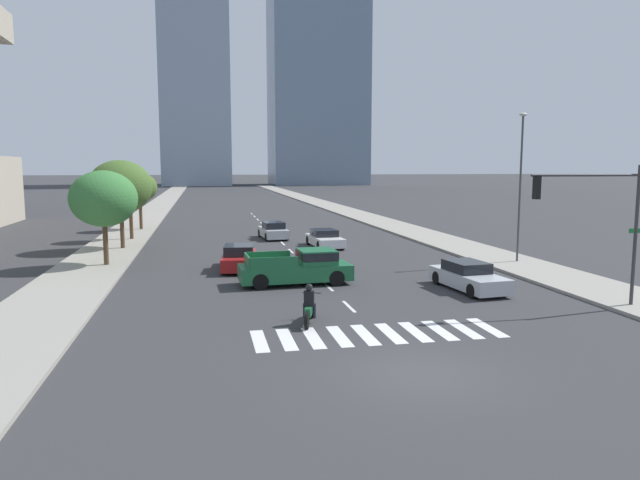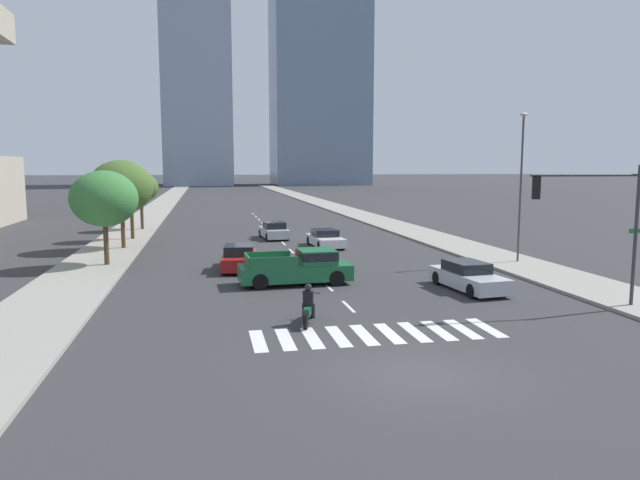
% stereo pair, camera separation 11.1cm
% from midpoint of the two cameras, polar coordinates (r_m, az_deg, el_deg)
% --- Properties ---
extents(ground_plane, '(800.00, 800.00, 0.00)m').
position_cam_midpoint_polar(ground_plane, '(16.63, 9.81, -12.87)').
color(ground_plane, '#333335').
extents(sidewalk_east, '(4.00, 260.00, 0.15)m').
position_cam_midpoint_polar(sidewalk_east, '(48.27, 10.42, 0.44)').
color(sidewalk_east, gray).
rests_on(sidewalk_east, ground).
extents(sidewalk_west, '(4.00, 260.00, 0.15)m').
position_cam_midpoint_polar(sidewalk_west, '(45.35, -19.14, -0.28)').
color(sidewalk_west, gray).
rests_on(sidewalk_west, ground).
extents(crosswalk_near, '(8.55, 2.50, 0.01)m').
position_cam_midpoint_polar(crosswalk_near, '(20.16, 5.76, -9.18)').
color(crosswalk_near, silver).
rests_on(crosswalk_near, ground).
extents(lane_divider_center, '(0.14, 50.00, 0.01)m').
position_cam_midpoint_polar(lane_divider_center, '(47.18, -4.18, 0.29)').
color(lane_divider_center, silver).
rests_on(lane_divider_center, ground).
extents(motorcycle_lead, '(0.94, 2.10, 1.49)m').
position_cam_midpoint_polar(motorcycle_lead, '(21.23, -0.99, -6.68)').
color(motorcycle_lead, black).
rests_on(motorcycle_lead, ground).
extents(pickup_truck, '(5.48, 2.26, 1.67)m').
position_cam_midpoint_polar(pickup_truck, '(28.22, -1.83, -2.72)').
color(pickup_truck, '#1E6038').
rests_on(pickup_truck, ground).
extents(sedan_red_0, '(2.23, 4.57, 1.39)m').
position_cam_midpoint_polar(sedan_red_0, '(32.53, -7.83, -1.77)').
color(sedan_red_0, maroon).
rests_on(sedan_red_0, ground).
extents(sedan_white_1, '(2.11, 4.66, 1.24)m').
position_cam_midpoint_polar(sedan_white_1, '(41.30, 0.60, 0.12)').
color(sedan_white_1, silver).
rests_on(sedan_white_1, ground).
extents(sedan_silver_2, '(2.11, 4.34, 1.35)m').
position_cam_midpoint_polar(sedan_silver_2, '(46.10, -4.48, 0.90)').
color(sedan_silver_2, '#B7BABF').
rests_on(sedan_silver_2, ground).
extents(sedan_silver_3, '(2.16, 4.77, 1.31)m').
position_cam_midpoint_polar(sedan_silver_3, '(27.79, 14.47, -3.53)').
color(sedan_silver_3, '#B7BABF').
rests_on(sedan_silver_3, ground).
extents(traffic_signal_near, '(5.00, 0.28, 5.60)m').
position_cam_midpoint_polar(traffic_signal_near, '(25.07, 25.70, 2.72)').
color(traffic_signal_near, '#333335').
rests_on(traffic_signal_near, sidewalk_east).
extents(street_lamp_east, '(0.50, 0.24, 8.59)m').
position_cam_midpoint_polar(street_lamp_east, '(35.68, 19.25, 5.82)').
color(street_lamp_east, '#3F3F42').
rests_on(street_lamp_east, sidewalk_east).
extents(street_tree_nearest, '(3.72, 3.72, 5.33)m').
position_cam_midpoint_polar(street_tree_nearest, '(34.80, -20.38, 3.82)').
color(street_tree_nearest, '#4C3823').
rests_on(street_tree_nearest, sidewalk_west).
extents(street_tree_second, '(4.23, 4.23, 5.98)m').
position_cam_midpoint_polar(street_tree_second, '(41.68, -18.90, 4.97)').
color(street_tree_second, '#4C3823').
rests_on(street_tree_second, sidewalk_west).
extents(street_tree_third, '(2.81, 2.81, 5.44)m').
position_cam_midpoint_polar(street_tree_third, '(46.81, -18.06, 5.25)').
color(street_tree_third, '#4C3823').
rests_on(street_tree_third, sidewalk_west).
extents(street_tree_fourth, '(3.03, 3.03, 5.00)m').
position_cam_midpoint_polar(street_tree_fourth, '(53.94, -17.15, 4.95)').
color(street_tree_fourth, '#4C3823').
rests_on(street_tree_fourth, sidewalk_west).
extents(office_tower_center_skyline, '(29.36, 21.56, 119.34)m').
position_cam_midpoint_polar(office_tower_center_skyline, '(192.79, -0.08, 21.98)').
color(office_tower_center_skyline, slate).
rests_on(office_tower_center_skyline, ground).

